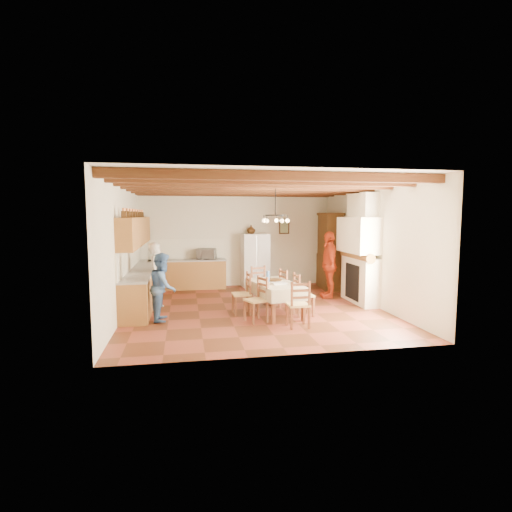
{
  "coord_description": "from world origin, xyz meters",
  "views": [
    {
      "loc": [
        -1.63,
        -9.31,
        2.27
      ],
      "look_at": [
        0.1,
        0.3,
        1.25
      ],
      "focal_mm": 28.0,
      "sensor_mm": 36.0,
      "label": 1
    }
  ],
  "objects_px": {
    "chair_right_far": "(290,289)",
    "chair_end_near": "(298,304)",
    "chair_left_near": "(256,299)",
    "chair_end_far": "(261,286)",
    "person_woman_red": "(329,264)",
    "chair_left_far": "(241,293)",
    "person_woman_blue": "(163,287)",
    "chair_right_near": "(304,294)",
    "microwave": "(206,254)",
    "hutch": "(330,251)",
    "person_man": "(157,275)",
    "refrigerator": "(255,260)",
    "dining_table": "(275,286)"
  },
  "relations": [
    {
      "from": "chair_left_far",
      "to": "chair_right_far",
      "type": "relative_size",
      "value": 1.0
    },
    {
      "from": "person_man",
      "to": "person_woman_red",
      "type": "relative_size",
      "value": 0.88
    },
    {
      "from": "dining_table",
      "to": "chair_end_near",
      "type": "xyz_separation_m",
      "value": [
        0.23,
        -1.09,
        -0.17
      ]
    },
    {
      "from": "chair_left_near",
      "to": "microwave",
      "type": "height_order",
      "value": "microwave"
    },
    {
      "from": "microwave",
      "to": "hutch",
      "type": "bearing_deg",
      "value": 3.29
    },
    {
      "from": "chair_right_far",
      "to": "chair_end_far",
      "type": "distance_m",
      "value": 0.82
    },
    {
      "from": "chair_left_far",
      "to": "microwave",
      "type": "relative_size",
      "value": 1.67
    },
    {
      "from": "chair_left_near",
      "to": "dining_table",
      "type": "bearing_deg",
      "value": 113.76
    },
    {
      "from": "chair_right_far",
      "to": "person_woman_blue",
      "type": "relative_size",
      "value": 0.66
    },
    {
      "from": "person_man",
      "to": "microwave",
      "type": "xyz_separation_m",
      "value": [
        1.33,
        2.44,
        0.26
      ]
    },
    {
      "from": "chair_end_near",
      "to": "person_woman_blue",
      "type": "xyz_separation_m",
      "value": [
        -2.7,
        1.03,
        0.25
      ]
    },
    {
      "from": "chair_end_near",
      "to": "chair_left_far",
      "type": "bearing_deg",
      "value": -53.16
    },
    {
      "from": "chair_left_far",
      "to": "chair_end_far",
      "type": "relative_size",
      "value": 1.0
    },
    {
      "from": "refrigerator",
      "to": "person_woman_blue",
      "type": "bearing_deg",
      "value": -130.67
    },
    {
      "from": "chair_right_near",
      "to": "microwave",
      "type": "relative_size",
      "value": 1.67
    },
    {
      "from": "chair_left_far",
      "to": "dining_table",
      "type": "bearing_deg",
      "value": 74.23
    },
    {
      "from": "refrigerator",
      "to": "microwave",
      "type": "bearing_deg",
      "value": 178.65
    },
    {
      "from": "chair_right_far",
      "to": "chair_end_near",
      "type": "height_order",
      "value": "same"
    },
    {
      "from": "chair_left_near",
      "to": "person_woman_red",
      "type": "distance_m",
      "value": 3.25
    },
    {
      "from": "refrigerator",
      "to": "person_woman_red",
      "type": "distance_m",
      "value": 2.68
    },
    {
      "from": "hutch",
      "to": "person_man",
      "type": "height_order",
      "value": "hutch"
    },
    {
      "from": "hutch",
      "to": "person_woman_red",
      "type": "height_order",
      "value": "hutch"
    },
    {
      "from": "chair_left_near",
      "to": "hutch",
      "type": "bearing_deg",
      "value": 118.73
    },
    {
      "from": "hutch",
      "to": "chair_right_near",
      "type": "height_order",
      "value": "hutch"
    },
    {
      "from": "hutch",
      "to": "person_woman_red",
      "type": "xyz_separation_m",
      "value": [
        -0.5,
        -1.29,
        -0.25
      ]
    },
    {
      "from": "hutch",
      "to": "chair_right_far",
      "type": "relative_size",
      "value": 2.41
    },
    {
      "from": "chair_left_near",
      "to": "person_woman_blue",
      "type": "xyz_separation_m",
      "value": [
        -1.94,
        0.47,
        0.25
      ]
    },
    {
      "from": "chair_right_far",
      "to": "person_woman_blue",
      "type": "xyz_separation_m",
      "value": [
        -2.95,
        -0.57,
        0.25
      ]
    },
    {
      "from": "person_woman_blue",
      "to": "person_woman_red",
      "type": "distance_m",
      "value": 4.66
    },
    {
      "from": "person_woman_red",
      "to": "microwave",
      "type": "height_order",
      "value": "person_woman_red"
    },
    {
      "from": "dining_table",
      "to": "person_woman_red",
      "type": "relative_size",
      "value": 0.99
    },
    {
      "from": "chair_left_far",
      "to": "person_woman_blue",
      "type": "xyz_separation_m",
      "value": [
        -1.72,
        -0.23,
        0.25
      ]
    },
    {
      "from": "person_woman_red",
      "to": "person_woman_blue",
      "type": "bearing_deg",
      "value": -59.89
    },
    {
      "from": "person_man",
      "to": "person_woman_red",
      "type": "height_order",
      "value": "person_woman_red"
    },
    {
      "from": "hutch",
      "to": "person_woman_red",
      "type": "distance_m",
      "value": 1.4
    },
    {
      "from": "dining_table",
      "to": "chair_left_far",
      "type": "xyz_separation_m",
      "value": [
        -0.75,
        0.17,
        -0.17
      ]
    },
    {
      "from": "chair_right_far",
      "to": "chair_end_far",
      "type": "bearing_deg",
      "value": 34.7
    },
    {
      "from": "hutch",
      "to": "chair_end_far",
      "type": "xyz_separation_m",
      "value": [
        -2.5,
        -1.81,
        -0.68
      ]
    },
    {
      "from": "refrigerator",
      "to": "dining_table",
      "type": "bearing_deg",
      "value": -98.09
    },
    {
      "from": "chair_left_far",
      "to": "person_man",
      "type": "height_order",
      "value": "person_man"
    },
    {
      "from": "person_woman_red",
      "to": "microwave",
      "type": "relative_size",
      "value": 3.16
    },
    {
      "from": "refrigerator",
      "to": "chair_left_near",
      "type": "height_order",
      "value": "refrigerator"
    },
    {
      "from": "chair_right_far",
      "to": "person_woman_red",
      "type": "height_order",
      "value": "person_woman_red"
    },
    {
      "from": "dining_table",
      "to": "chair_right_near",
      "type": "height_order",
      "value": "chair_right_near"
    },
    {
      "from": "chair_right_near",
      "to": "chair_right_far",
      "type": "bearing_deg",
      "value": 8.17
    },
    {
      "from": "chair_left_near",
      "to": "person_woman_red",
      "type": "relative_size",
      "value": 0.53
    },
    {
      "from": "chair_right_far",
      "to": "person_man",
      "type": "xyz_separation_m",
      "value": [
        -3.16,
        0.61,
        0.32
      ]
    },
    {
      "from": "chair_end_far",
      "to": "person_woman_red",
      "type": "height_order",
      "value": "person_woman_red"
    },
    {
      "from": "chair_left_near",
      "to": "chair_end_far",
      "type": "distance_m",
      "value": 1.66
    },
    {
      "from": "hutch",
      "to": "person_woman_blue",
      "type": "xyz_separation_m",
      "value": [
        -4.85,
        -2.95,
        -0.43
      ]
    }
  ]
}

